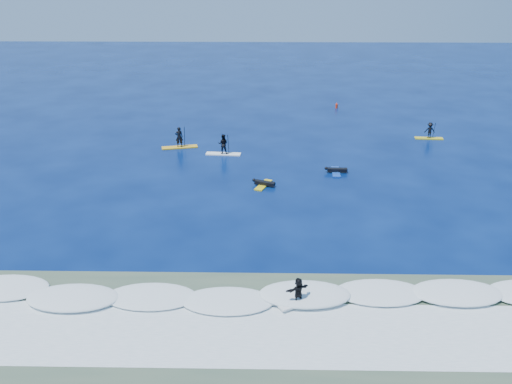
{
  "coord_description": "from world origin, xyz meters",
  "views": [
    {
      "loc": [
        -1.07,
        -35.18,
        16.74
      ],
      "look_at": [
        -1.78,
        2.75,
        0.6
      ],
      "focal_mm": 40.0,
      "sensor_mm": 36.0,
      "label": 1
    }
  ],
  "objects_px": {
    "sup_paddler_left": "(179,140)",
    "sup_paddler_right": "(430,132)",
    "prone_paddler_near": "(264,184)",
    "marker_buoy": "(337,106)",
    "prone_paddler_far": "(336,171)",
    "sup_paddler_center": "(223,146)",
    "wave_surfer": "(298,292)"
  },
  "relations": [
    {
      "from": "sup_paddler_left",
      "to": "marker_buoy",
      "type": "distance_m",
      "value": 21.62
    },
    {
      "from": "sup_paddler_center",
      "to": "prone_paddler_far",
      "type": "xyz_separation_m",
      "value": [
        9.52,
        -4.27,
        -0.64
      ]
    },
    {
      "from": "sup_paddler_right",
      "to": "wave_surfer",
      "type": "bearing_deg",
      "value": -112.1
    },
    {
      "from": "sup_paddler_left",
      "to": "prone_paddler_near",
      "type": "distance_m",
      "value": 11.92
    },
    {
      "from": "prone_paddler_near",
      "to": "sup_paddler_right",
      "type": "bearing_deg",
      "value": -31.09
    },
    {
      "from": "marker_buoy",
      "to": "prone_paddler_far",
      "type": "bearing_deg",
      "value": -96.46
    },
    {
      "from": "sup_paddler_center",
      "to": "prone_paddler_near",
      "type": "height_order",
      "value": "sup_paddler_center"
    },
    {
      "from": "prone_paddler_far",
      "to": "sup_paddler_center",
      "type": "bearing_deg",
      "value": 68.35
    },
    {
      "from": "prone_paddler_far",
      "to": "wave_surfer",
      "type": "distance_m",
      "value": 19.5
    },
    {
      "from": "prone_paddler_far",
      "to": "marker_buoy",
      "type": "xyz_separation_m",
      "value": [
        2.34,
        20.62,
        0.14
      ]
    },
    {
      "from": "sup_paddler_center",
      "to": "marker_buoy",
      "type": "height_order",
      "value": "sup_paddler_center"
    },
    {
      "from": "sup_paddler_center",
      "to": "wave_surfer",
      "type": "xyz_separation_m",
      "value": [
        5.47,
        -23.34,
        0.04
      ]
    },
    {
      "from": "marker_buoy",
      "to": "wave_surfer",
      "type": "bearing_deg",
      "value": -99.14
    },
    {
      "from": "sup_paddler_center",
      "to": "sup_paddler_right",
      "type": "relative_size",
      "value": 1.17
    },
    {
      "from": "sup_paddler_left",
      "to": "wave_surfer",
      "type": "bearing_deg",
      "value": -81.98
    },
    {
      "from": "wave_surfer",
      "to": "marker_buoy",
      "type": "distance_m",
      "value": 40.2
    },
    {
      "from": "sup_paddler_left",
      "to": "sup_paddler_right",
      "type": "height_order",
      "value": "sup_paddler_left"
    },
    {
      "from": "sup_paddler_right",
      "to": "wave_surfer",
      "type": "relative_size",
      "value": 1.28
    },
    {
      "from": "prone_paddler_near",
      "to": "marker_buoy",
      "type": "xyz_separation_m",
      "value": [
        8.23,
        23.55,
        0.14
      ]
    },
    {
      "from": "sup_paddler_right",
      "to": "sup_paddler_center",
      "type": "bearing_deg",
      "value": -161.52
    },
    {
      "from": "sup_paddler_left",
      "to": "prone_paddler_near",
      "type": "bearing_deg",
      "value": -62.17
    },
    {
      "from": "sup_paddler_right",
      "to": "wave_surfer",
      "type": "xyz_separation_m",
      "value": [
        -13.99,
        -28.28,
        0.12
      ]
    },
    {
      "from": "sup_paddler_center",
      "to": "wave_surfer",
      "type": "distance_m",
      "value": 23.97
    },
    {
      "from": "marker_buoy",
      "to": "sup_paddler_right",
      "type": "bearing_deg",
      "value": -56.3
    },
    {
      "from": "sup_paddler_center",
      "to": "sup_paddler_right",
      "type": "height_order",
      "value": "sup_paddler_center"
    },
    {
      "from": "sup_paddler_left",
      "to": "sup_paddler_right",
      "type": "relative_size",
      "value": 1.25
    },
    {
      "from": "prone_paddler_near",
      "to": "wave_surfer",
      "type": "height_order",
      "value": "wave_surfer"
    },
    {
      "from": "sup_paddler_center",
      "to": "prone_paddler_near",
      "type": "distance_m",
      "value": 8.09
    },
    {
      "from": "sup_paddler_left",
      "to": "sup_paddler_center",
      "type": "distance_m",
      "value": 4.53
    },
    {
      "from": "wave_surfer",
      "to": "marker_buoy",
      "type": "relative_size",
      "value": 2.98
    },
    {
      "from": "sup_paddler_right",
      "to": "prone_paddler_far",
      "type": "relative_size",
      "value": 1.13
    },
    {
      "from": "prone_paddler_far",
      "to": "marker_buoy",
      "type": "bearing_deg",
      "value": -3.94
    }
  ]
}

